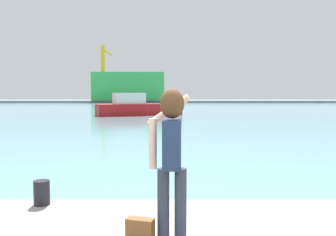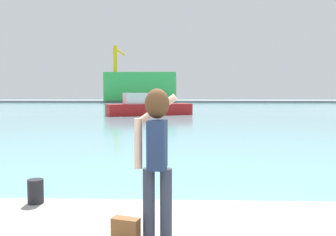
{
  "view_description": "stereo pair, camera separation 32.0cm",
  "coord_description": "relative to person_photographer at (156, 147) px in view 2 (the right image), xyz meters",
  "views": [
    {
      "loc": [
        -0.23,
        -3.53,
        2.18
      ],
      "look_at": [
        -0.25,
        5.54,
        1.56
      ],
      "focal_mm": 37.92,
      "sensor_mm": 36.0,
      "label": 1
    },
    {
      "loc": [
        0.09,
        -3.53,
        2.18
      ],
      "look_at": [
        -0.25,
        5.54,
        1.56
      ],
      "focal_mm": 37.92,
      "sensor_mm": 36.0,
      "label": 2
    }
  ],
  "objects": [
    {
      "name": "warehouse_left",
      "position": [
        -9.79,
        86.3,
        2.43
      ],
      "size": [
        17.51,
        10.47,
        6.91
      ],
      "primitive_type": "cube",
      "color": "green",
      "rests_on": "far_shore_dock"
    },
    {
      "name": "far_shore_dock",
      "position": [
        0.19,
        91.49,
        -1.29
      ],
      "size": [
        140.0,
        20.0,
        0.54
      ],
      "primitive_type": "cube",
      "color": "gray",
      "rests_on": "ground_plane"
    },
    {
      "name": "port_crane",
      "position": [
        -16.57,
        88.68,
        7.87
      ],
      "size": [
        1.0,
        13.55,
        13.91
      ],
      "color": "yellow",
      "rests_on": "far_shore_dock"
    },
    {
      "name": "harbor_water",
      "position": [
        0.19,
        51.49,
        -1.55
      ],
      "size": [
        140.0,
        100.0,
        0.02
      ],
      "primitive_type": "cube",
      "color": "#6BA8B2",
      "rests_on": "ground_plane"
    },
    {
      "name": "person_photographer",
      "position": [
        0.0,
        0.0,
        0.0
      ],
      "size": [
        0.53,
        0.56,
        1.74
      ],
      "rotation": [
        0.0,
        0.0,
        1.49
      ],
      "color": "#2D3342",
      "rests_on": "quay_promenade"
    },
    {
      "name": "ground_plane",
      "position": [
        0.19,
        49.49,
        -1.56
      ],
      "size": [
        220.0,
        220.0,
        0.0
      ],
      "primitive_type": "plane",
      "color": "#334751"
    },
    {
      "name": "handbag",
      "position": [
        -0.36,
        -0.03,
        -0.95
      ],
      "size": [
        0.35,
        0.23,
        0.24
      ],
      "primitive_type": "cube",
      "rotation": [
        0.0,
        0.0,
        -0.29
      ],
      "color": "brown",
      "rests_on": "quay_promenade"
    },
    {
      "name": "boat_moored",
      "position": [
        -3.13,
        31.77,
        -0.74
      ],
      "size": [
        8.77,
        5.33,
        2.27
      ],
      "rotation": [
        0.0,
        0.0,
        0.41
      ],
      "color": "#B21919",
      "rests_on": "harbor_water"
    },
    {
      "name": "harbor_bollard",
      "position": [
        -1.95,
        1.24,
        -0.88
      ],
      "size": [
        0.24,
        0.24,
        0.37
      ],
      "primitive_type": "cylinder",
      "color": "black",
      "rests_on": "quay_promenade"
    }
  ]
}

